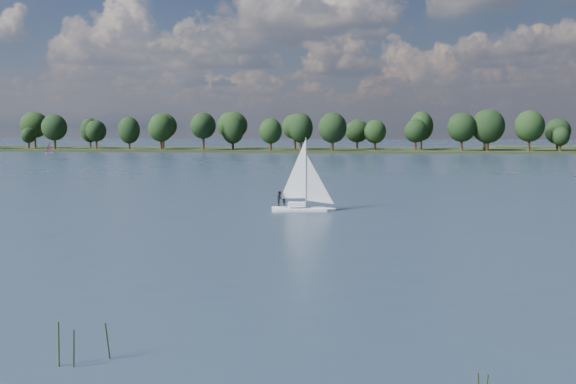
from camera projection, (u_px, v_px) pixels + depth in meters
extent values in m
plane|color=#233342|center=(384.00, 172.00, 128.72)|extent=(700.00, 700.00, 0.00)
cube|color=black|center=(375.00, 151.00, 239.37)|extent=(660.00, 40.00, 1.50)
cube|color=white|center=(301.00, 211.00, 69.44)|extent=(6.51, 2.72, 0.74)
cube|color=white|center=(301.00, 204.00, 69.36)|extent=(2.01, 1.39, 0.46)
cylinder|color=silver|center=(301.00, 172.00, 69.01)|extent=(0.11, 0.11, 7.43)
imported|color=black|center=(284.00, 198.00, 69.73)|extent=(0.41, 0.60, 1.60)
imported|color=black|center=(280.00, 199.00, 69.33)|extent=(0.78, 0.90, 1.60)
cube|color=silver|center=(50.00, 153.00, 220.10)|extent=(2.72, 2.39, 0.42)
cylinder|color=silver|center=(50.00, 147.00, 219.88)|extent=(0.08, 0.08, 3.75)
cylinder|color=#283316|center=(108.00, 339.00, 25.16)|extent=(3.20, 3.20, 1.74)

